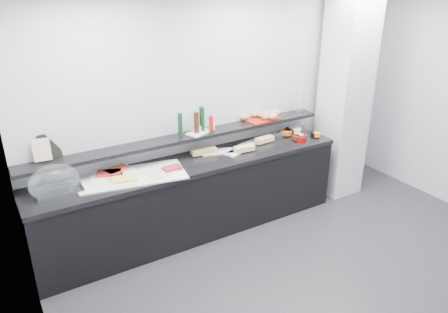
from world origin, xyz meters
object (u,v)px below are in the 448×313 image
sandwich_plate_mid (237,151)px  carafe (300,101)px  bread_tray (261,119)px  condiment_tray (199,132)px  cloche_base (59,191)px  framed_print (50,146)px

sandwich_plate_mid → carafe: carafe is taller
sandwich_plate_mid → bread_tray: bread_tray is taller
condiment_tray → bread_tray: bearing=-20.0°
cloche_base → framed_print: (0.02, 0.28, 0.36)m
framed_print → bread_tray: 2.47m
bread_tray → cloche_base: bearing=178.9°
cloche_base → carafe: (3.08, 0.18, 0.38)m
cloche_base → framed_print: size_ratio=1.63×
cloche_base → carafe: 3.10m
cloche_base → framed_print: framed_print is taller
framed_print → condiment_tray: (1.58, -0.11, -0.12)m
cloche_base → carafe: carafe is taller
framed_print → condiment_tray: bearing=-21.8°
framed_print → carafe: bearing=-19.8°
bread_tray → carafe: carafe is taller
sandwich_plate_mid → framed_print: 2.03m
sandwich_plate_mid → bread_tray: (0.50, 0.23, 0.25)m
carafe → framed_print: bearing=178.1°
condiment_tray → framed_print: bearing=154.0°
cloche_base → condiment_tray: size_ratio=1.47×
cloche_base → sandwich_plate_mid: 1.99m
framed_print → condiment_tray: size_ratio=0.90×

